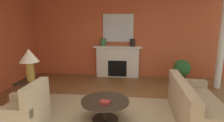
% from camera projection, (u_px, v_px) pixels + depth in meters
% --- Properties ---
extents(ground_plane, '(9.01, 9.01, 0.00)m').
position_uv_depth(ground_plane, '(113.00, 114.00, 4.16)').
color(ground_plane, brown).
extents(wall_fireplace, '(7.53, 0.12, 3.09)m').
position_uv_depth(wall_fireplace, '(123.00, 36.00, 7.01)').
color(wall_fireplace, '#C65633').
rests_on(wall_fireplace, ground_plane).
extents(area_rug, '(3.55, 2.55, 0.01)m').
position_uv_depth(area_rug, '(105.00, 120.00, 3.91)').
color(area_rug, tan).
rests_on(area_rug, ground_plane).
extents(fireplace, '(1.80, 0.35, 1.19)m').
position_uv_depth(fireplace, '(118.00, 62.00, 7.02)').
color(fireplace, white).
rests_on(fireplace, ground_plane).
extents(mantel_mirror, '(1.14, 0.04, 1.02)m').
position_uv_depth(mantel_mirror, '(118.00, 28.00, 6.88)').
color(mantel_mirror, silver).
extents(sofa, '(0.96, 2.12, 0.85)m').
position_uv_depth(sofa, '(196.00, 108.00, 3.80)').
color(sofa, tan).
rests_on(sofa, ground_plane).
extents(armchair_near_window, '(0.82, 0.82, 0.95)m').
position_uv_depth(armchair_near_window, '(24.00, 115.00, 3.50)').
color(armchair_near_window, '#C1B293').
rests_on(armchair_near_window, ground_plane).
extents(coffee_table, '(1.00, 1.00, 0.45)m').
position_uv_depth(coffee_table, '(105.00, 105.00, 3.85)').
color(coffee_table, '#2D2319').
rests_on(coffee_table, ground_plane).
extents(side_table, '(0.56, 0.56, 0.70)m').
position_uv_depth(side_table, '(32.00, 93.00, 4.34)').
color(side_table, '#2D2319').
rests_on(side_table, ground_plane).
extents(table_lamp, '(0.44, 0.44, 0.75)m').
position_uv_depth(table_lamp, '(29.00, 59.00, 4.18)').
color(table_lamp, '#B28E38').
rests_on(table_lamp, side_table).
extents(vase_mantel_right, '(0.18, 0.18, 0.28)m').
position_uv_depth(vase_mantel_right, '(133.00, 43.00, 6.75)').
color(vase_mantel_right, black).
rests_on(vase_mantel_right, fireplace).
extents(vase_mantel_left, '(0.20, 0.20, 0.28)m').
position_uv_depth(vase_mantel_left, '(103.00, 42.00, 6.88)').
color(vase_mantel_left, '#33703D').
rests_on(vase_mantel_left, fireplace).
extents(book_red_cover, '(0.22, 0.19, 0.05)m').
position_uv_depth(book_red_cover, '(105.00, 102.00, 3.65)').
color(book_red_cover, maroon).
rests_on(book_red_cover, coffee_table).
extents(potted_plant, '(0.56, 0.56, 0.83)m').
position_uv_depth(potted_plant, '(182.00, 70.00, 6.19)').
color(potted_plant, '#333333').
rests_on(potted_plant, ground_plane).
extents(column_white, '(0.20, 0.20, 3.09)m').
position_uv_depth(column_white, '(222.00, 39.00, 5.60)').
color(column_white, white).
rests_on(column_white, ground_plane).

